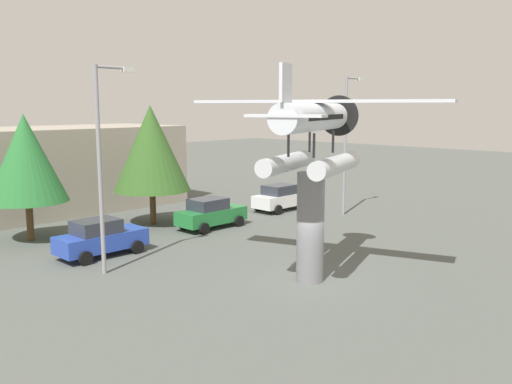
# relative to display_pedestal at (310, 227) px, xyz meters

# --- Properties ---
(ground_plane) EXTENTS (140.00, 140.00, 0.00)m
(ground_plane) POSITION_rel_display_pedestal_xyz_m (0.00, 0.00, -2.21)
(ground_plane) COLOR #515651
(display_pedestal) EXTENTS (1.10, 1.10, 4.42)m
(display_pedestal) POSITION_rel_display_pedestal_xyz_m (0.00, 0.00, 0.00)
(display_pedestal) COLOR slate
(display_pedestal) RESTS_ON ground
(floatplane_monument) EXTENTS (7.20, 10.19, 4.00)m
(floatplane_monument) POSITION_rel_display_pedestal_xyz_m (0.12, 0.04, 3.88)
(floatplane_monument) COLOR silver
(floatplane_monument) RESTS_ON display_pedestal
(car_mid_blue) EXTENTS (4.20, 2.02, 1.76)m
(car_mid_blue) POSITION_rel_display_pedestal_xyz_m (-3.88, 9.42, -1.33)
(car_mid_blue) COLOR #2847B7
(car_mid_blue) RESTS_ON ground
(car_far_green) EXTENTS (4.20, 2.02, 1.76)m
(car_far_green) POSITION_rel_display_pedestal_xyz_m (3.65, 10.12, -1.33)
(car_far_green) COLOR #237A38
(car_far_green) RESTS_ON ground
(car_distant_white) EXTENTS (4.20, 2.02, 1.76)m
(car_distant_white) POSITION_rel_display_pedestal_xyz_m (10.55, 10.76, -1.33)
(car_distant_white) COLOR white
(car_distant_white) RESTS_ON ground
(streetlight_primary) EXTENTS (1.84, 0.28, 8.65)m
(streetlight_primary) POSITION_rel_display_pedestal_xyz_m (-5.05, 6.87, 2.76)
(streetlight_primary) COLOR gray
(streetlight_primary) RESTS_ON ground
(streetlight_secondary) EXTENTS (1.84, 0.28, 8.84)m
(streetlight_secondary) POSITION_rel_display_pedestal_xyz_m (12.39, 6.82, 2.86)
(streetlight_secondary) COLOR gray
(streetlight_secondary) RESTS_ON ground
(storefront_building) EXTENTS (14.41, 7.66, 5.58)m
(storefront_building) POSITION_rel_display_pedestal_xyz_m (1.26, 22.00, 0.58)
(storefront_building) COLOR #9E9384
(storefront_building) RESTS_ON ground
(tree_east) EXTENTS (4.09, 4.09, 6.61)m
(tree_east) POSITION_rel_display_pedestal_xyz_m (-4.86, 14.76, 2.12)
(tree_east) COLOR brown
(tree_east) RESTS_ON ground
(tree_center_back) EXTENTS (4.51, 4.51, 7.06)m
(tree_center_back) POSITION_rel_display_pedestal_xyz_m (1.96, 13.38, 2.33)
(tree_center_back) COLOR brown
(tree_center_back) RESTS_ON ground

